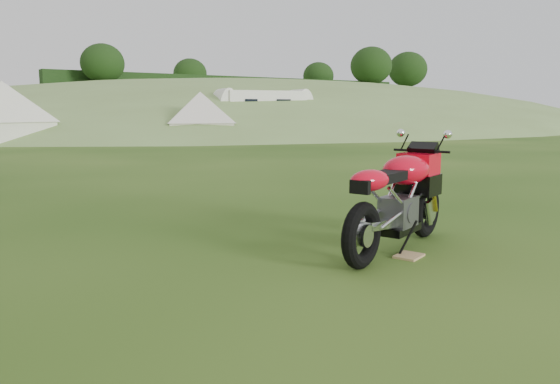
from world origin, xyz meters
TOP-DOWN VIEW (x-y plane):
  - ground at (0.00, 0.00)m, footprint 120.00×120.00m
  - hillside at (24.00, 40.00)m, footprint 80.00×64.00m
  - hedgerow at (24.00, 40.00)m, footprint 36.00×1.20m
  - sport_motorcycle at (1.03, -0.23)m, footprint 2.08×1.14m
  - plywood_board at (0.95, -0.47)m, footprint 0.34×0.30m
  - tent_left at (0.53, 20.69)m, footprint 3.62×3.62m
  - tent_right at (7.94, 17.84)m, footprint 3.55×3.55m
  - caravan at (12.60, 20.02)m, footprint 5.45×3.38m

SIDE VIEW (x-z plane):
  - ground at x=0.00m, z-range 0.00..0.00m
  - hillside at x=24.00m, z-range -4.00..4.00m
  - hedgerow at x=24.00m, z-range -4.30..4.30m
  - plywood_board at x=0.95m, z-range 0.00..0.02m
  - sport_motorcycle at x=1.03m, z-range 0.00..1.22m
  - tent_right at x=7.94m, z-range 0.00..2.33m
  - caravan at x=12.60m, z-range 0.00..2.37m
  - tent_left at x=0.53m, z-range 0.00..2.57m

